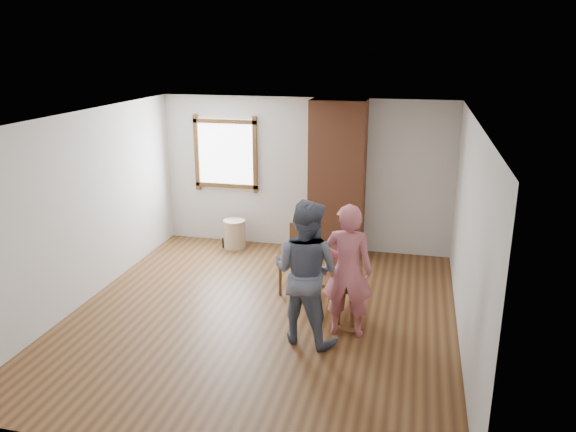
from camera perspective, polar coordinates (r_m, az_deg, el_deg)
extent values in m
plane|color=brown|center=(7.54, -2.66, -10.06)|extent=(5.50, 5.50, 0.00)
cube|color=silver|center=(9.62, 1.69, 4.25)|extent=(5.00, 0.04, 2.60)
cube|color=silver|center=(8.07, -20.14, 0.66)|extent=(0.04, 5.50, 2.60)
cube|color=silver|center=(6.82, 17.85, -2.04)|extent=(0.04, 5.50, 2.60)
cube|color=white|center=(6.76, -2.97, 9.95)|extent=(5.00, 5.50, 0.04)
cube|color=brown|center=(9.89, -6.36, 6.28)|extent=(1.14, 0.06, 1.34)
cube|color=white|center=(9.91, -6.32, 6.30)|extent=(1.00, 0.02, 1.20)
cube|color=#995436|center=(9.28, 5.02, 3.71)|extent=(0.90, 0.50, 2.60)
cylinder|color=#CCAF93|center=(9.88, -5.44, -1.81)|extent=(0.42, 0.42, 0.50)
cylinder|color=black|center=(9.96, -6.26, -2.70)|extent=(0.21, 0.21, 0.16)
cube|color=brown|center=(7.97, 0.99, -4.63)|extent=(0.55, 0.55, 0.05)
cylinder|color=brown|center=(8.00, -0.80, -6.45)|extent=(0.04, 0.04, 0.49)
cylinder|color=brown|center=(7.84, 1.57, -6.95)|extent=(0.04, 0.04, 0.49)
cylinder|color=brown|center=(8.30, 0.42, -5.56)|extent=(0.04, 0.04, 0.49)
cylinder|color=brown|center=(8.15, 2.72, -6.01)|extent=(0.04, 0.04, 0.49)
cube|color=brown|center=(8.06, 1.66, -2.54)|extent=(0.45, 0.16, 0.49)
cube|color=brown|center=(7.35, 4.81, -6.63)|extent=(0.60, 0.60, 0.05)
cylinder|color=brown|center=(7.40, 2.78, -8.49)|extent=(0.04, 0.04, 0.49)
cylinder|color=brown|center=(7.23, 5.22, -9.22)|extent=(0.04, 0.04, 0.49)
cylinder|color=brown|center=(7.68, 4.33, -7.52)|extent=(0.04, 0.04, 0.49)
cylinder|color=brown|center=(7.51, 6.71, -8.20)|extent=(0.04, 0.04, 0.49)
cube|color=brown|center=(7.42, 5.70, -4.39)|extent=(0.43, 0.22, 0.49)
cylinder|color=brown|center=(7.00, 6.67, -7.14)|extent=(0.40, 0.40, 0.04)
cylinder|color=brown|center=(7.12, 6.59, -9.27)|extent=(0.06, 0.06, 0.54)
cylinder|color=brown|center=(7.25, 6.51, -11.22)|extent=(0.28, 0.28, 0.03)
cylinder|color=white|center=(6.99, 6.68, -6.96)|extent=(0.18, 0.18, 0.01)
cube|color=white|center=(6.97, 6.77, -6.71)|extent=(0.08, 0.07, 0.06)
imported|color=#121931|center=(6.61, 1.80, -5.68)|extent=(1.01, 0.89, 1.76)
imported|color=#CC6670|center=(6.78, 6.05, -5.57)|extent=(0.62, 0.41, 1.67)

